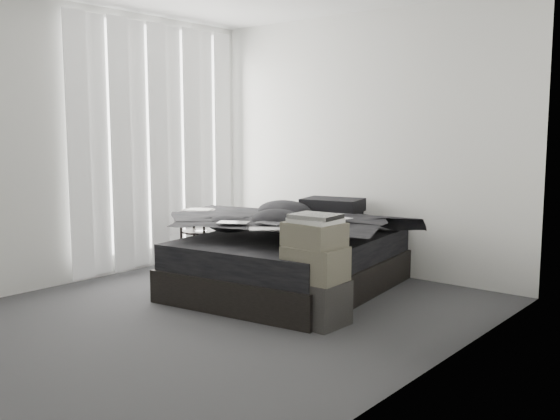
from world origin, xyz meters
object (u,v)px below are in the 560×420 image
Objects in this scene: bed at (291,274)px; box_lower at (315,302)px; laptop at (331,210)px; side_stand at (199,241)px.

box_lower is at bearing -49.07° from bed.
box_lower is (0.77, -0.69, 0.03)m from bed.
laptop reaches higher than side_stand.
laptop is at bearing 117.47° from box_lower.
laptop is at bearing 7.50° from bed.
box_lower is at bearing -18.35° from side_stand.
side_stand is at bearing -163.80° from laptop.
bed is 4.52× the size of box_lower.
laptop reaches higher than bed.
bed is 6.24× the size of laptop.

